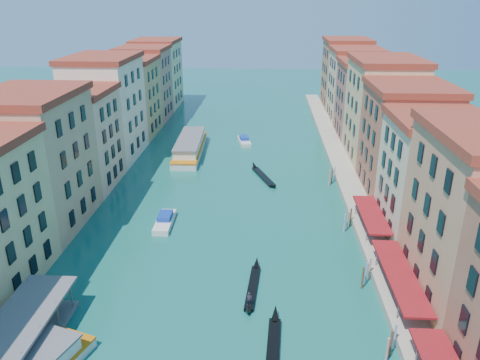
% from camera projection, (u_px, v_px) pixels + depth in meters
% --- Properties ---
extents(left_bank_palazzos, '(12.80, 128.40, 21.00)m').
position_uv_depth(left_bank_palazzos, '(96.00, 119.00, 90.48)').
color(left_bank_palazzos, tan).
rests_on(left_bank_palazzos, ground).
extents(right_bank_palazzos, '(12.80, 128.40, 21.00)m').
position_uv_depth(right_bank_palazzos, '(389.00, 123.00, 87.85)').
color(right_bank_palazzos, '#9F563E').
rests_on(right_bank_palazzos, ground).
extents(quay, '(4.00, 140.00, 1.00)m').
position_uv_depth(quay, '(342.00, 168.00, 91.68)').
color(quay, '#A59985').
rests_on(quay, ground).
extents(restaurant_awnings, '(3.20, 44.55, 3.12)m').
position_uv_depth(restaurant_awnings, '(401.00, 277.00, 51.78)').
color(restaurant_awnings, maroon).
rests_on(restaurant_awnings, ground).
extents(vaporetto_stop, '(5.40, 16.40, 3.65)m').
position_uv_depth(vaporetto_stop, '(19.00, 344.00, 44.13)').
color(vaporetto_stop, slate).
rests_on(vaporetto_stop, ground).
extents(mooring_poles_right, '(1.44, 54.24, 3.20)m').
position_uv_depth(mooring_poles_right, '(362.00, 262.00, 57.95)').
color(mooring_poles_right, '#52331C').
rests_on(mooring_poles_right, ground).
extents(vaporetto_far, '(5.93, 23.10, 3.41)m').
position_uv_depth(vaporetto_far, '(190.00, 146.00, 101.49)').
color(vaporetto_far, silver).
rests_on(vaporetto_far, ground).
extents(gondola_fore, '(1.70, 11.48, 2.29)m').
position_uv_depth(gondola_fore, '(253.00, 286.00, 54.64)').
color(gondola_fore, black).
rests_on(gondola_fore, ground).
extents(gondola_right, '(1.76, 13.03, 2.60)m').
position_uv_depth(gondola_right, '(273.00, 354.00, 44.25)').
color(gondola_right, black).
rests_on(gondola_right, ground).
extents(gondola_far, '(5.44, 12.46, 1.83)m').
position_uv_depth(gondola_far, '(263.00, 176.00, 88.11)').
color(gondola_far, black).
rests_on(gondola_far, ground).
extents(motorboat_mid, '(2.48, 7.48, 1.54)m').
position_uv_depth(motorboat_mid, '(165.00, 221.00, 70.06)').
color(motorboat_mid, silver).
rests_on(motorboat_mid, ground).
extents(motorboat_far, '(3.66, 7.52, 1.49)m').
position_uv_depth(motorboat_far, '(244.00, 141.00, 108.60)').
color(motorboat_far, silver).
rests_on(motorboat_far, ground).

